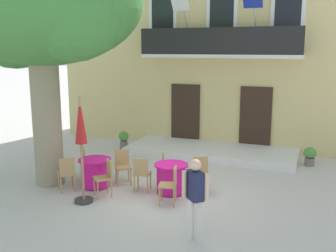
{
  "coord_description": "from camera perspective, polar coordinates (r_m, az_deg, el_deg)",
  "views": [
    {
      "loc": [
        3.56,
        -8.92,
        3.63
      ],
      "look_at": [
        -0.68,
        2.03,
        1.3
      ],
      "focal_mm": 42.3,
      "sensor_mm": 36.0,
      "label": 1
    }
  ],
  "objects": [
    {
      "name": "ground_plane",
      "position": [
        10.26,
        -0.57,
        -9.49
      ],
      "size": [
        120.0,
        120.0,
        0.0
      ],
      "primitive_type": "plane",
      "color": "beige"
    },
    {
      "name": "building_facade",
      "position": [
        16.26,
        9.38,
        11.5
      ],
      "size": [
        13.0,
        5.09,
        7.5
      ],
      "color": "#DBC67F",
      "rests_on": "ground"
    },
    {
      "name": "entrance_step_platform",
      "position": [
        13.7,
        6.21,
        -3.66
      ],
      "size": [
        5.71,
        2.21,
        0.25
      ],
      "primitive_type": "cube",
      "color": "silver",
      "rests_on": "ground"
    },
    {
      "name": "plane_tree",
      "position": [
        10.89,
        -18.13,
        15.79
      ],
      "size": [
        5.4,
        4.74,
        6.32
      ],
      "color": "gray",
      "rests_on": "ground"
    },
    {
      "name": "cafe_table_near_tree",
      "position": [
        10.08,
        0.46,
        -7.51
      ],
      "size": [
        0.86,
        0.86,
        0.76
      ],
      "color": "#DB1984",
      "rests_on": "ground"
    },
    {
      "name": "cafe_chair_near_tree_0",
      "position": [
        10.75,
        -0.16,
        -5.54
      ],
      "size": [
        0.53,
        0.53,
        0.91
      ],
      "color": "tan",
      "rests_on": "ground"
    },
    {
      "name": "cafe_chair_near_tree_1",
      "position": [
        10.13,
        -3.81,
        -6.62
      ],
      "size": [
        0.46,
        0.46,
        0.91
      ],
      "color": "tan",
      "rests_on": "ground"
    },
    {
      "name": "cafe_chair_near_tree_2",
      "position": [
        9.32,
        0.4,
        -8.2
      ],
      "size": [
        0.49,
        0.49,
        0.91
      ],
      "color": "tan",
      "rests_on": "ground"
    },
    {
      "name": "cafe_chair_near_tree_3",
      "position": [
        10.14,
        4.74,
        -6.63
      ],
      "size": [
        0.51,
        0.51,
        0.91
      ],
      "color": "tan",
      "rests_on": "ground"
    },
    {
      "name": "cafe_table_middle",
      "position": [
        10.69,
        -10.45,
        -6.61
      ],
      "size": [
        0.86,
        0.86,
        0.76
      ],
      "color": "#DB1984",
      "rests_on": "ground"
    },
    {
      "name": "cafe_chair_middle_0",
      "position": [
        10.43,
        -14.39,
        -6.44
      ],
      "size": [
        0.57,
        0.57,
        0.91
      ],
      "color": "tan",
      "rests_on": "ground"
    },
    {
      "name": "cafe_chair_middle_1",
      "position": [
        9.97,
        -9.0,
        -7.04
      ],
      "size": [
        0.57,
        0.57,
        0.91
      ],
      "color": "tan",
      "rests_on": "ground"
    },
    {
      "name": "cafe_chair_middle_2",
      "position": [
        10.81,
        -6.54,
        -5.52
      ],
      "size": [
        0.56,
        0.56,
        0.91
      ],
      "color": "tan",
      "rests_on": "ground"
    },
    {
      "name": "cafe_chair_middle_3",
      "position": [
        11.34,
        -11.56,
        -4.87
      ],
      "size": [
        0.56,
        0.56,
        0.91
      ],
      "color": "tan",
      "rests_on": "ground"
    },
    {
      "name": "cafe_umbrella",
      "position": [
        9.36,
        -12.43,
        -1.16
      ],
      "size": [
        0.44,
        0.44,
        2.55
      ],
      "color": "#997A56",
      "rests_on": "ground"
    },
    {
      "name": "ground_planter_left",
      "position": [
        14.51,
        -6.4,
        -1.86
      ],
      "size": [
        0.36,
        0.36,
        0.64
      ],
      "color": "slate",
      "rests_on": "ground"
    },
    {
      "name": "ground_planter_right",
      "position": [
        13.13,
        19.77,
        -4.02
      ],
      "size": [
        0.4,
        0.4,
        0.59
      ],
      "color": "slate",
      "rests_on": "ground"
    },
    {
      "name": "pedestrian_near_entrance",
      "position": [
        7.58,
        3.93,
        -9.89
      ],
      "size": [
        0.53,
        0.4,
        1.6
      ],
      "color": "silver",
      "rests_on": "ground"
    }
  ]
}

